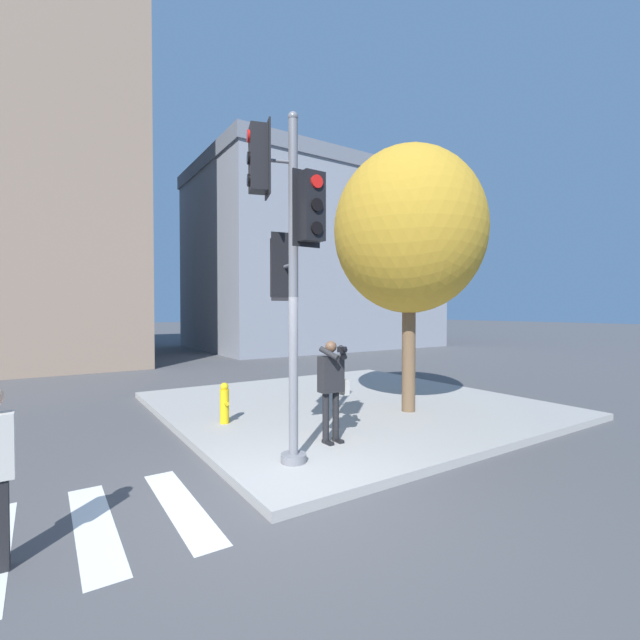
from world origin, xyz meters
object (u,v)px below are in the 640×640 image
traffic_signal_pole (287,243)px  person_photographer (332,382)px  street_tree (409,231)px  fire_hydrant (224,403)px

traffic_signal_pole → person_photographer: (1.08, 0.43, -2.13)m
traffic_signal_pole → street_tree: street_tree is taller
street_tree → fire_hydrant: bearing=161.7°
person_photographer → fire_hydrant: size_ratio=2.13×
fire_hydrant → person_photographer: bearing=-63.0°
street_tree → fire_hydrant: (-3.69, 1.22, -3.48)m
traffic_signal_pole → fire_hydrant: (0.02, 2.53, -2.74)m
person_photographer → street_tree: bearing=18.6°
traffic_signal_pole → street_tree: (3.70, 1.32, 0.75)m
traffic_signal_pole → street_tree: size_ratio=0.88×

